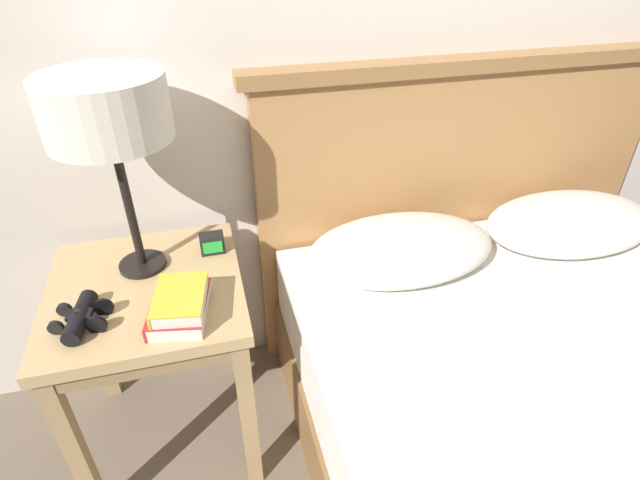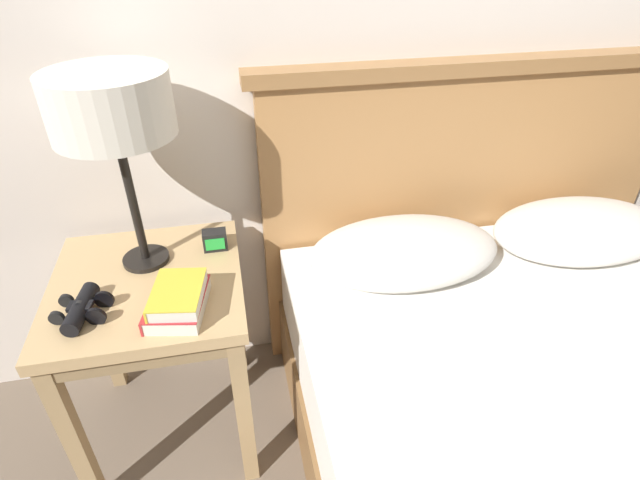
% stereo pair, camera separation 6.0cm
% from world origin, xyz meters
% --- Properties ---
extents(nightstand, '(0.52, 0.54, 0.63)m').
position_xyz_m(nightstand, '(-0.59, 0.73, 0.54)').
color(nightstand, tan).
rests_on(nightstand, ground_plane).
extents(bed, '(1.50, 1.87, 1.10)m').
position_xyz_m(bed, '(0.48, 0.18, 0.29)').
color(bed, brown).
rests_on(bed, ground_plane).
extents(table_lamp, '(0.30, 0.30, 0.54)m').
position_xyz_m(table_lamp, '(-0.59, 0.83, 1.08)').
color(table_lamp, black).
rests_on(table_lamp, nightstand).
extents(book_on_nightstand, '(0.17, 0.21, 0.04)m').
position_xyz_m(book_on_nightstand, '(-0.50, 0.59, 0.65)').
color(book_on_nightstand, silver).
rests_on(book_on_nightstand, nightstand).
extents(book_stacked_on_top, '(0.15, 0.19, 0.04)m').
position_xyz_m(book_stacked_on_top, '(-0.49, 0.58, 0.68)').
color(book_stacked_on_top, silver).
rests_on(book_stacked_on_top, book_on_nightstand).
extents(binoculars_pair, '(0.15, 0.16, 0.05)m').
position_xyz_m(binoculars_pair, '(-0.73, 0.62, 0.65)').
color(binoculars_pair, black).
rests_on(binoculars_pair, nightstand).
extents(alarm_clock, '(0.07, 0.05, 0.06)m').
position_xyz_m(alarm_clock, '(-0.39, 0.85, 0.66)').
color(alarm_clock, black).
rests_on(alarm_clock, nightstand).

